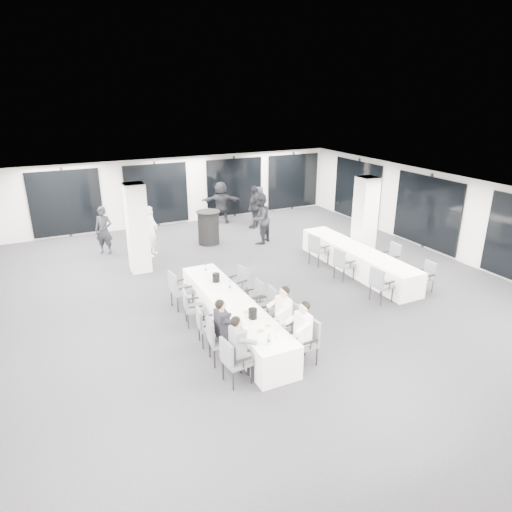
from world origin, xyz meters
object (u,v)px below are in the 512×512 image
Objects in this scene: chair_side_right_mid at (391,257)px; ice_bucket_near at (253,314)px; banquet_table_main at (233,315)px; banquet_table_side at (356,260)px; chair_main_right_second at (287,321)px; chair_main_right_fourth at (255,295)px; cocktail_table at (208,227)px; standing_guest_g at (103,227)px; standing_guest_h at (363,220)px; chair_side_left_near at (380,283)px; ice_bucket_far at (216,278)px; standing_guest_d at (255,204)px; chair_side_right_near at (426,275)px; standing_guest_e at (259,202)px; chair_side_left_mid at (342,262)px; chair_side_left_far at (317,248)px; standing_guest_b at (260,216)px; chair_main_right_far at (239,281)px; chair_main_left_mid at (205,324)px; chair_main_left_near at (233,359)px; chair_main_left_far at (178,288)px; standing_guest_a at (151,228)px; chair_main_left_second at (217,338)px; chair_main_right_near at (307,339)px.

ice_bucket_near is at bearing 112.38° from chair_side_right_mid.
banquet_table_main is 1.00× the size of banquet_table_side.
chair_main_right_fourth is at bearing -14.05° from chair_main_right_second.
cocktail_table is 3.69m from standing_guest_g.
standing_guest_g is 1.08× the size of standing_guest_h.
ice_bucket_far is at bearing -116.32° from chair_side_left_near.
chair_main_right_fourth is 0.45× the size of standing_guest_d.
banquet_table_side is at bearing 23.30° from chair_side_right_near.
chair_side_right_near is at bearing -178.14° from chair_side_right_mid.
standing_guest_e reaches higher than ice_bucket_near.
banquet_table_side is 1.06m from chair_side_right_mid.
chair_side_left_far is at bearing 174.36° from chair_side_left_mid.
chair_main_right_fourth is 3.99× the size of ice_bucket_near.
standing_guest_b is (-2.34, 5.92, 0.56)m from chair_side_right_near.
ice_bucket_far reaches higher than chair_side_right_near.
chair_main_right_far is 0.93× the size of chair_side_left_near.
chair_main_left_near is at bearing 6.50° from chair_main_left_mid.
banquet_table_side is at bearing 6.09° from ice_bucket_far.
banquet_table_main is 7.17m from standing_guest_g.
chair_side_right_near is (1.66, -1.71, -0.06)m from chair_side_left_mid.
ice_bucket_near is (-0.77, -2.49, 0.34)m from chair_main_right_far.
chair_main_left_mid is 9.30m from standing_guest_d.
chair_main_left_far reaches higher than chair_side_right_near.
chair_main_right_fourth is 4.02m from chair_side_left_far.
standing_guest_a is at bearing -40.68° from standing_guest_b.
chair_side_right_near is (6.65, 1.64, -0.06)m from chair_main_left_near.
chair_main_left_near is 10.70m from standing_guest_d.
chair_side_left_near is (4.15, -0.34, 0.18)m from banquet_table_main.
chair_main_left_second is 0.57× the size of standing_guest_e.
chair_main_right_far is at bearing -98.14° from chair_side_left_mid.
standing_guest_b reaches higher than chair_main_left_far.
standing_guest_e reaches higher than banquet_table_main.
standing_guest_e is (5.51, 9.29, 0.30)m from chair_main_left_second.
chair_main_right_near is at bearing 70.59° from chair_main_left_second.
cocktail_table is 1.20× the size of chair_side_left_far.
chair_main_right_near is at bearing 109.99° from chair_side_right_near.
chair_side_right_near is 5.81m from ice_bucket_near.
standing_guest_e is at bearing 156.14° from chair_main_left_second.
banquet_table_main is 1.43m from chair_main_right_second.
standing_guest_b reaches higher than chair_side_right_mid.
chair_side_left_mid is at bearing 174.55° from chair_side_left_near.
chair_main_left_second is 0.79m from chair_main_left_mid.
chair_main_right_near is at bearing 114.59° from standing_guest_h.
chair_main_left_near is 0.48× the size of standing_guest_d.
chair_main_right_far is 0.52× the size of standing_guest_h.
ice_bucket_far is at bearing -39.01° from standing_guest_g.
banquet_table_side is 4.17m from chair_main_right_far.
chair_side_right_near is at bearing -123.56° from chair_main_right_far.
standing_guest_b is (2.65, 5.08, 0.55)m from chair_main_right_fourth.
banquet_table_side is 5.83m from chair_main_left_far.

